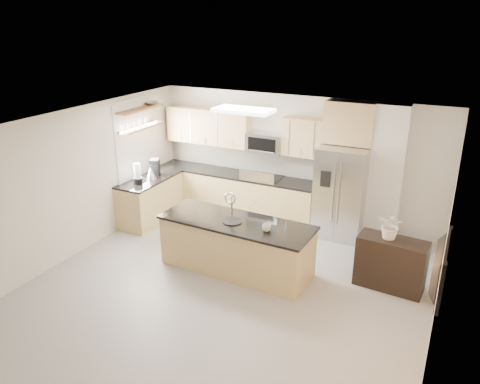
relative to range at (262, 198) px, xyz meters
The scene contains 27 objects.
floor 3.02m from the range, 78.39° to the right, with size 6.50×6.50×0.00m, color gray.
ceiling 3.66m from the range, 78.39° to the right, with size 6.00×6.50×0.02m, color white.
wall_back 1.07m from the range, 28.76° to the left, with size 6.00×0.02×2.60m, color beige.
wall_front 6.25m from the range, 84.45° to the right, with size 6.00×0.02×2.60m, color beige.
wall_left 3.87m from the range, 129.41° to the right, with size 0.02×6.50×2.60m, color beige.
wall_right 4.71m from the range, 39.05° to the right, with size 0.02×6.50×2.60m, color beige.
back_counter 0.63m from the range, behind, with size 3.55×0.66×1.44m.
left_counter 2.33m from the range, 152.71° to the right, with size 0.66×1.50×0.92m.
range is the anchor object (origin of this frame).
upper_cabinets 1.53m from the range, 166.83° to the left, with size 3.50×0.33×0.75m.
microwave 1.16m from the range, 90.00° to the left, with size 0.76×0.40×0.40m.
refrigerator 1.71m from the range, ahead, with size 0.92×0.78×1.78m.
partition_column 2.56m from the range, ahead, with size 0.60×0.30×2.60m, color silver.
window 2.86m from the range, 155.75° to the right, with size 0.04×1.15×1.65m.
shelf_lower 2.86m from the range, 156.67° to the right, with size 0.30×1.20×0.04m, color brown.
shelf_upper 3.07m from the range, 156.67° to the right, with size 0.30×1.20×0.04m, color brown.
ceiling_fixture 2.48m from the range, 81.39° to the right, with size 1.00×0.50×0.06m, color white.
island 2.16m from the range, 77.82° to the right, with size 2.61×1.03×1.31m.
credenza 3.27m from the range, 28.34° to the right, with size 1.05×0.44×0.84m, color black.
cup 2.51m from the range, 64.87° to the right, with size 0.14×0.14×0.11m, color silver.
platter 2.25m from the range, 79.25° to the right, with size 0.32×0.32×0.02m, color black.
blender 2.59m from the range, 145.67° to the right, with size 0.18×0.18×0.42m.
kettle 2.35m from the range, 152.48° to the right, with size 0.22×0.22×0.28m.
coffee_maker 2.33m from the range, 158.76° to the right, with size 0.25×0.27×0.33m.
bowl 3.00m from the range, 165.65° to the right, with size 0.33×0.33×0.08m, color #B1B0B3.
flower_vase 3.29m from the range, 28.73° to the right, with size 0.60×0.52×0.66m, color beige.
television 4.78m from the range, 41.64° to the right, with size 1.08×0.14×0.62m, color black.
Camera 1 is at (2.99, -5.44, 4.08)m, focal length 35.00 mm.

